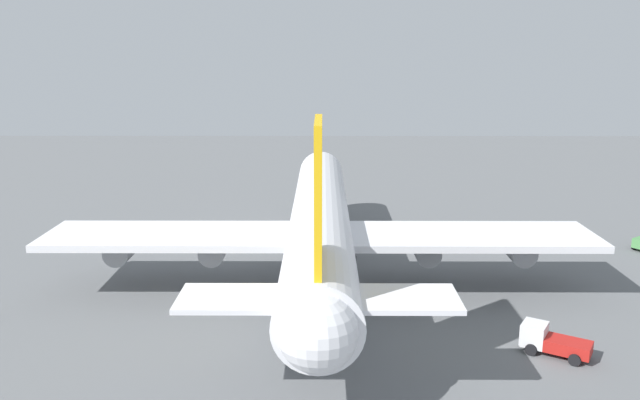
% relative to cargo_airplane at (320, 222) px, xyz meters
% --- Properties ---
extents(ground_plane, '(240.38, 240.38, 0.00)m').
position_rel_cargo_airplane_xyz_m(ground_plane, '(0.23, 0.00, -6.48)').
color(ground_plane, slate).
extents(cargo_airplane, '(60.10, 55.46, 19.53)m').
position_rel_cargo_airplane_xyz_m(cargo_airplane, '(0.00, 0.00, 0.00)').
color(cargo_airplane, silver).
rests_on(cargo_airplane, ground_plane).
extents(baggage_tug, '(4.57, 5.67, 2.32)m').
position_rel_cargo_airplane_xyz_m(baggage_tug, '(-16.81, -18.73, -5.35)').
color(baggage_tug, silver).
rests_on(baggage_tug, ground_plane).
extents(safety_cone_nose, '(0.45, 0.45, 0.65)m').
position_rel_cargo_airplane_xyz_m(safety_cone_nose, '(27.27, 3.19, -6.16)').
color(safety_cone_nose, orange).
rests_on(safety_cone_nose, ground_plane).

